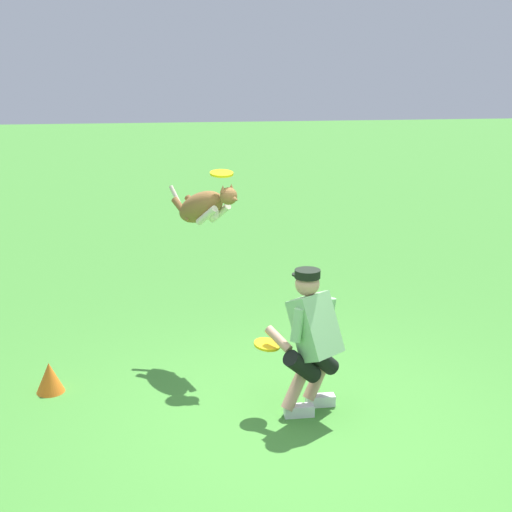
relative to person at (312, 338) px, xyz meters
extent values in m
plane|color=#3F8331|center=(0.14, 0.27, -0.70)|extent=(60.00, 60.00, 0.00)
cube|color=silver|center=(-0.11, -0.08, -0.65)|extent=(0.26, 0.10, 0.10)
cylinder|color=tan|center=(-0.08, -0.12, -0.46)|extent=(0.31, 0.27, 0.37)
cylinder|color=black|center=(-0.10, -0.06, -0.23)|extent=(0.42, 0.36, 0.37)
cube|color=silver|center=(0.12, 0.08, -0.65)|extent=(0.26, 0.10, 0.10)
cylinder|color=tan|center=(0.14, 0.04, -0.46)|extent=(0.31, 0.27, 0.37)
cylinder|color=black|center=(0.09, 0.07, -0.23)|extent=(0.42, 0.36, 0.37)
cube|color=#87C182|center=(-0.02, 0.03, 0.11)|extent=(0.51, 0.53, 0.58)
cylinder|color=#87C182|center=(-0.17, -0.10, 0.17)|extent=(0.16, 0.15, 0.29)
cylinder|color=#87C182|center=(0.15, 0.13, 0.17)|extent=(0.16, 0.15, 0.29)
cylinder|color=tan|center=(0.29, -0.02, -0.01)|extent=(0.23, 0.28, 0.19)
cylinder|color=tan|center=(-0.17, -0.15, 0.01)|extent=(0.16, 0.15, 0.27)
sphere|color=tan|center=(0.04, -0.05, 0.47)|extent=(0.21, 0.21, 0.21)
cylinder|color=black|center=(0.04, -0.05, 0.56)|extent=(0.22, 0.22, 0.07)
cylinder|color=black|center=(0.09, -0.13, 0.53)|extent=(0.12, 0.12, 0.02)
ellipsoid|color=brown|center=(0.84, -1.48, 0.87)|extent=(0.65, 0.75, 0.52)
ellipsoid|color=beige|center=(0.74, -1.33, 0.84)|extent=(0.14, 0.20, 0.17)
sphere|color=brown|center=(0.59, -1.13, 1.04)|extent=(0.17, 0.17, 0.17)
cone|color=brown|center=(0.54, -1.06, 1.02)|extent=(0.13, 0.13, 0.09)
cone|color=brown|center=(0.65, -1.12, 1.12)|extent=(0.06, 0.06, 0.07)
cone|color=brown|center=(0.56, -1.18, 1.12)|extent=(0.06, 0.06, 0.07)
cylinder|color=beige|center=(0.80, -1.27, 0.83)|extent=(0.23, 0.28, 0.23)
cylinder|color=beige|center=(0.66, -1.37, 0.83)|extent=(0.23, 0.28, 0.23)
cylinder|color=brown|center=(1.03, -1.59, 0.83)|extent=(0.23, 0.28, 0.23)
cylinder|color=brown|center=(0.89, -1.69, 0.83)|extent=(0.23, 0.28, 0.23)
cylinder|color=beige|center=(1.08, -1.81, 0.92)|extent=(0.15, 0.19, 0.23)
cylinder|color=yellow|center=(0.65, -1.25, 1.24)|extent=(0.32, 0.32, 0.07)
cylinder|color=yellow|center=(0.37, -0.11, -0.09)|extent=(0.28, 0.28, 0.07)
cone|color=orange|center=(2.33, -0.70, -0.55)|extent=(0.26, 0.26, 0.29)
camera|label=1|loc=(1.26, 5.54, 2.32)|focal=49.49mm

